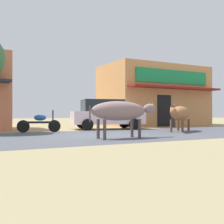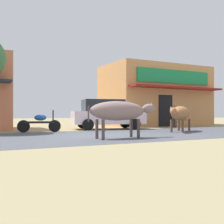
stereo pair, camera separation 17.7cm
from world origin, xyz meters
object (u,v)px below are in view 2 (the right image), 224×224
(pedestrian_by_shop, at_px, (175,113))
(cow_far_dark, at_px, (180,113))
(parked_hatchback_car, at_px, (106,114))
(cow_near_brown, at_px, (119,111))
(parked_motorcycle, at_px, (40,122))

(pedestrian_by_shop, bearing_deg, cow_far_dark, -126.22)
(parked_hatchback_car, height_order, cow_far_dark, parked_hatchback_car)
(pedestrian_by_shop, bearing_deg, cow_near_brown, -142.41)
(pedestrian_by_shop, bearing_deg, parked_hatchback_car, 177.94)
(cow_far_dark, bearing_deg, parked_motorcycle, 156.28)
(cow_near_brown, height_order, pedestrian_by_shop, pedestrian_by_shop)
(cow_near_brown, bearing_deg, parked_motorcycle, 110.40)
(parked_hatchback_car, height_order, pedestrian_by_shop, parked_hatchback_car)
(cow_near_brown, height_order, cow_far_dark, cow_near_brown)
(parked_hatchback_car, bearing_deg, cow_near_brown, -111.97)
(parked_hatchback_car, relative_size, cow_far_dark, 1.69)
(parked_motorcycle, distance_m, pedestrian_by_shop, 8.68)
(parked_motorcycle, height_order, cow_far_dark, cow_far_dark)
(cow_near_brown, bearing_deg, cow_far_dark, 23.23)
(parked_hatchback_car, relative_size, pedestrian_by_shop, 2.81)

